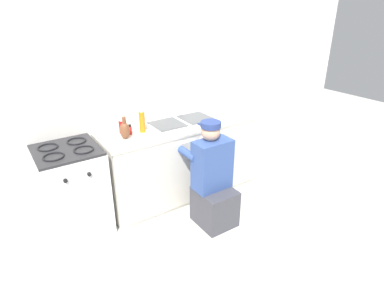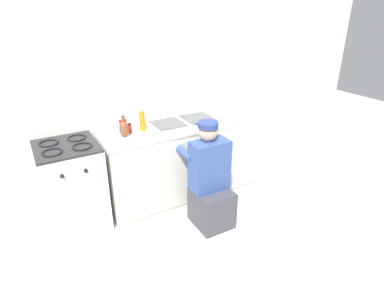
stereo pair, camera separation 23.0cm
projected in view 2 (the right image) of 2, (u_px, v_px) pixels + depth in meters
name	position (u px, v px, depth m)	size (l,w,h in m)	color
ground_plane	(196.00, 203.00, 3.75)	(12.00, 12.00, 0.00)	beige
back_wall	(169.00, 86.00, 3.77)	(6.00, 0.10, 2.50)	silver
counter_cabinet	(184.00, 160.00, 3.81)	(1.87, 0.62, 0.86)	silver
countertop	(183.00, 125.00, 3.64)	(1.91, 0.62, 0.03)	beige
sink_double_basin	(183.00, 122.00, 3.63)	(0.80, 0.44, 0.19)	silver
stove_range	(72.00, 186.00, 3.23)	(0.59, 0.62, 0.91)	white
plumber_person	(210.00, 184.00, 3.26)	(0.42, 0.61, 1.10)	#3F3F47
vase_decorative	(124.00, 128.00, 3.24)	(0.10, 0.10, 0.23)	brown
spice_bottle_red	(130.00, 128.00, 3.36)	(0.04, 0.04, 0.10)	red
dish_rack_tray	(228.00, 112.00, 3.92)	(0.28, 0.22, 0.11)	#B2B7BC
soap_bottle_orange	(142.00, 121.00, 3.38)	(0.06, 0.06, 0.25)	orange
soda_cup_red	(123.00, 124.00, 3.39)	(0.08, 0.08, 0.15)	red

